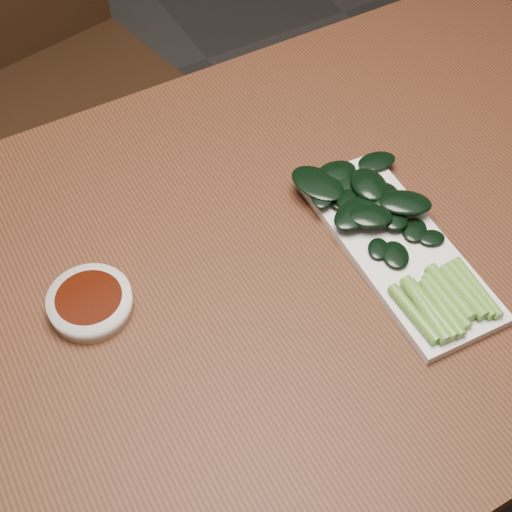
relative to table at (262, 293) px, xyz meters
name	(u,v)px	position (x,y,z in m)	size (l,w,h in m)	color
ground	(260,472)	(0.00, 0.00, -0.68)	(6.00, 6.00, 0.00)	#2A2827
table	(262,293)	(0.00, 0.00, 0.00)	(1.40, 0.80, 0.75)	#442213
chair_far	(53,66)	(-0.03, 0.89, -0.19)	(0.54, 0.54, 0.89)	black
sauce_bowl	(90,303)	(-0.22, 0.04, 0.09)	(0.10, 0.10, 0.03)	silver
serving_plate	(397,248)	(0.17, -0.07, 0.08)	(0.15, 0.33, 0.01)	silver
gai_lan	(387,224)	(0.17, -0.04, 0.10)	(0.17, 0.34, 0.03)	#58882E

